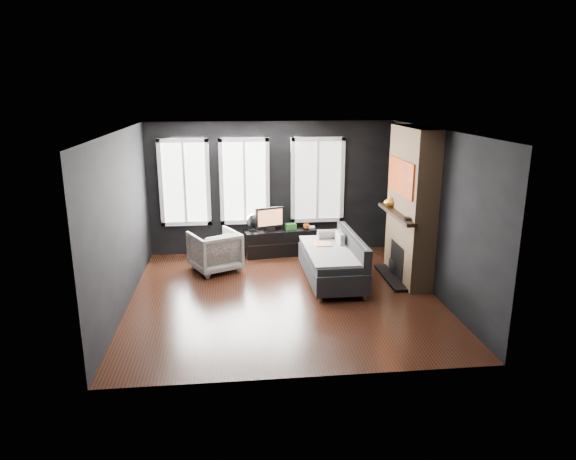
{
  "coord_description": "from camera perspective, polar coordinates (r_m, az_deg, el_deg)",
  "views": [
    {
      "loc": [
        -0.8,
        -7.86,
        3.29
      ],
      "look_at": [
        0.1,
        0.3,
        1.05
      ],
      "focal_mm": 32.0,
      "sensor_mm": 36.0,
      "label": 1
    }
  ],
  "objects": [
    {
      "name": "stripe_pillow",
      "position": [
        9.39,
        5.78,
        -1.36
      ],
      "size": [
        0.11,
        0.37,
        0.37
      ],
      "primitive_type": "cube",
      "rotation": [
        0.0,
        0.0,
        0.06
      ],
      "color": "gray",
      "rests_on": "sofa"
    },
    {
      "name": "wall_left",
      "position": [
        8.27,
        -17.97,
        0.94
      ],
      "size": [
        0.02,
        5.0,
        2.7
      ],
      "primitive_type": "cube",
      "color": "black",
      "rests_on": "ground"
    },
    {
      "name": "mug",
      "position": [
        10.55,
        2.05,
        0.48
      ],
      "size": [
        0.14,
        0.12,
        0.13
      ],
      "primitive_type": "imported",
      "rotation": [
        0.0,
        0.0,
        0.15
      ],
      "color": "orange",
      "rests_on": "media_console"
    },
    {
      "name": "wall_back",
      "position": [
        10.57,
        -1.85,
        4.69
      ],
      "size": [
        5.0,
        0.02,
        2.7
      ],
      "primitive_type": "cube",
      "color": "black",
      "rests_on": "ground"
    },
    {
      "name": "ceiling",
      "position": [
        7.92,
        -0.49,
        10.99
      ],
      "size": [
        5.0,
        5.0,
        0.0
      ],
      "primitive_type": "plane",
      "color": "white",
      "rests_on": "ground"
    },
    {
      "name": "storage_box",
      "position": [
        10.5,
        0.3,
        0.4
      ],
      "size": [
        0.24,
        0.18,
        0.12
      ],
      "primitive_type": "cube",
      "rotation": [
        0.0,
        0.0,
        0.2
      ],
      "color": "#2C752A",
      "rests_on": "media_console"
    },
    {
      "name": "monitor",
      "position": [
        10.36,
        -2.05,
        1.41
      ],
      "size": [
        0.62,
        0.31,
        0.55
      ],
      "primitive_type": null,
      "rotation": [
        0.0,
        0.0,
        0.31
      ],
      "color": "black",
      "rests_on": "media_console"
    },
    {
      "name": "fireplace",
      "position": [
        9.21,
        13.54,
        2.68
      ],
      "size": [
        0.7,
        1.62,
        2.7
      ],
      "primitive_type": null,
      "color": "#93724C",
      "rests_on": "floor"
    },
    {
      "name": "mantel_clock",
      "position": [
        8.65,
        13.14,
        1.23
      ],
      "size": [
        0.17,
        0.17,
        0.04
      ],
      "primitive_type": "cylinder",
      "rotation": [
        0.0,
        0.0,
        -0.35
      ],
      "color": "black",
      "rests_on": "fireplace"
    },
    {
      "name": "mantel_vase",
      "position": [
        9.55,
        11.22,
        3.16
      ],
      "size": [
        0.24,
        0.25,
        0.21
      ],
      "primitive_type": "imported",
      "rotation": [
        0.0,
        0.0,
        0.17
      ],
      "color": "gold",
      "rests_on": "fireplace"
    },
    {
      "name": "wall_right",
      "position": [
        8.74,
        16.07,
        1.84
      ],
      "size": [
        0.02,
        5.0,
        2.7
      ],
      "primitive_type": "cube",
      "color": "black",
      "rests_on": "ground"
    },
    {
      "name": "windows",
      "position": [
        10.36,
        -4.4,
        10.19
      ],
      "size": [
        4.0,
        0.16,
        1.76
      ],
      "primitive_type": null,
      "color": "white",
      "rests_on": "wall_back"
    },
    {
      "name": "sofa",
      "position": [
        9.09,
        4.87,
        -3.15
      ],
      "size": [
        1.02,
        2.0,
        0.85
      ],
      "primitive_type": null,
      "rotation": [
        0.0,
        0.0,
        0.01
      ],
      "color": "black",
      "rests_on": "floor"
    },
    {
      "name": "book",
      "position": [
        10.63,
        2.2,
        0.82
      ],
      "size": [
        0.15,
        0.03,
        0.2
      ],
      "primitive_type": "imported",
      "rotation": [
        0.0,
        0.0,
        -0.08
      ],
      "color": "#A0927F",
      "rests_on": "media_console"
    },
    {
      "name": "desk_fan",
      "position": [
        10.37,
        -4.0,
        0.84
      ],
      "size": [
        0.34,
        0.34,
        0.35
      ],
      "primitive_type": null,
      "rotation": [
        0.0,
        0.0,
        0.48
      ],
      "color": "#9F9F9F",
      "rests_on": "media_console"
    },
    {
      "name": "media_console",
      "position": [
        10.59,
        -0.61,
        -1.31
      ],
      "size": [
        1.61,
        0.69,
        0.54
      ],
      "primitive_type": null,
      "rotation": [
        0.0,
        0.0,
        0.13
      ],
      "color": "black",
      "rests_on": "floor"
    },
    {
      "name": "armchair",
      "position": [
        9.7,
        -8.13,
        -2.11
      ],
      "size": [
        1.06,
        1.04,
        0.84
      ],
      "primitive_type": "imported",
      "rotation": [
        0.0,
        0.0,
        -2.69
      ],
      "color": "silver",
      "rests_on": "floor"
    },
    {
      "name": "floor",
      "position": [
        8.56,
        -0.45,
        -7.35
      ],
      "size": [
        5.0,
        5.0,
        0.0
      ],
      "primitive_type": "plane",
      "color": "black",
      "rests_on": "ground"
    }
  ]
}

